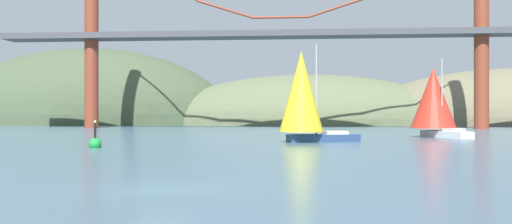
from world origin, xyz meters
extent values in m
plane|color=#426075|center=(0.00, 0.00, 0.00)|extent=(360.00, 360.00, 0.00)
ellipsoid|color=#5B6647|center=(5.00, 135.00, 0.00)|extent=(81.41, 44.00, 26.54)
ellipsoid|color=#425138|center=(-55.00, 135.00, 0.00)|extent=(80.75, 44.00, 41.56)
cylinder|color=brown|center=(-38.79, 95.00, 21.60)|extent=(2.80, 2.80, 43.20)
cylinder|color=brown|center=(38.79, 95.00, 21.60)|extent=(2.80, 2.80, 43.20)
cube|color=#47474C|center=(0.00, 95.00, 18.69)|extent=(113.58, 6.00, 1.20)
cylinder|color=brown|center=(-11.08, 95.00, 23.89)|extent=(11.23, 0.50, 3.99)
cylinder|color=brown|center=(0.00, 95.00, 22.13)|extent=(11.08, 0.50, 0.50)
cylinder|color=brown|center=(11.08, 95.00, 23.89)|extent=(11.23, 0.50, 3.99)
cube|color=white|center=(22.50, 52.09, 0.42)|extent=(5.18, 8.06, 0.83)
cube|color=beige|center=(23.11, 50.79, 1.01)|extent=(2.46, 2.95, 0.36)
cylinder|color=#B2B2B7|center=(22.17, 52.81, 5.36)|extent=(0.14, 0.14, 9.06)
cone|color=red|center=(21.43, 54.40, 4.95)|extent=(7.58, 7.58, 7.64)
cube|color=navy|center=(7.14, 40.30, 0.39)|extent=(7.90, 4.49, 0.78)
cube|color=beige|center=(8.43, 40.71, 0.96)|extent=(2.84, 2.41, 0.36)
cylinder|color=#B2B2B7|center=(6.42, 40.07, 5.55)|extent=(0.14, 0.14, 9.55)
cone|color=yellow|center=(4.84, 39.57, 5.32)|extent=(5.82, 5.82, 8.48)
sphere|color=green|center=(-13.08, 27.68, 0.30)|extent=(1.10, 1.10, 1.10)
cylinder|color=black|center=(-13.08, 27.68, 1.35)|extent=(0.20, 0.20, 1.60)
sphere|color=#F2EA99|center=(-13.08, 27.68, 2.27)|extent=(0.24, 0.24, 0.24)
camera|label=1|loc=(5.70, -22.96, 3.02)|focal=41.69mm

